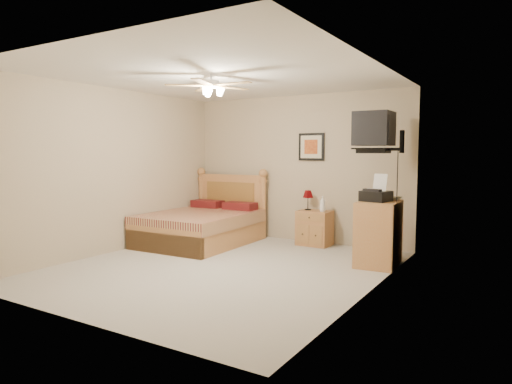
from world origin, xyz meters
TOP-DOWN VIEW (x-y plane):
  - floor at (0.00, 0.00)m, footprint 4.50×4.50m
  - ceiling at (0.00, 0.00)m, footprint 4.00×4.50m
  - wall_back at (0.00, 2.25)m, footprint 4.00×0.04m
  - wall_front at (0.00, -2.25)m, footprint 4.00×0.04m
  - wall_left at (-2.00, 0.00)m, footprint 0.04×4.50m
  - wall_right at (2.00, 0.00)m, footprint 0.04×4.50m
  - bed at (-1.25, 1.12)m, footprint 1.51×1.96m
  - nightstand at (0.44, 2.00)m, footprint 0.53×0.40m
  - table_lamp at (0.30, 2.05)m, footprint 0.20×0.20m
  - lotion_bottle at (0.60, 1.97)m, footprint 0.10×0.10m
  - framed_picture at (0.27, 2.23)m, footprint 0.46×0.04m
  - dresser at (1.73, 1.23)m, footprint 0.57×0.78m
  - fax_machine at (1.69, 1.19)m, footprint 0.41×0.43m
  - magazine_lower at (1.73, 1.53)m, footprint 0.24×0.30m
  - magazine_upper at (1.73, 1.53)m, footprint 0.24×0.29m
  - wall_tv at (1.75, 1.34)m, footprint 0.56×0.46m
  - ceiling_fan at (0.00, -0.20)m, footprint 1.14×1.14m

SIDE VIEW (x-z plane):
  - floor at x=0.00m, z-range 0.00..0.00m
  - nightstand at x=0.44m, z-range 0.00..0.57m
  - dresser at x=1.73m, z-range 0.00..0.87m
  - bed at x=-1.25m, z-range 0.00..1.24m
  - lotion_bottle at x=0.60m, z-range 0.57..0.83m
  - table_lamp at x=0.30m, z-range 0.57..0.90m
  - magazine_lower at x=1.73m, z-range 0.87..0.90m
  - magazine_upper at x=1.73m, z-range 0.90..0.92m
  - fax_machine at x=1.69m, z-range 0.87..1.24m
  - wall_back at x=0.00m, z-range 0.00..2.50m
  - wall_front at x=0.00m, z-range 0.00..2.50m
  - wall_left at x=-2.00m, z-range 0.00..2.50m
  - wall_right at x=2.00m, z-range 0.00..2.50m
  - framed_picture at x=0.27m, z-range 1.39..1.85m
  - wall_tv at x=1.75m, z-range 1.52..2.10m
  - ceiling_fan at x=0.00m, z-range 2.22..2.50m
  - ceiling at x=0.00m, z-range 2.48..2.52m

